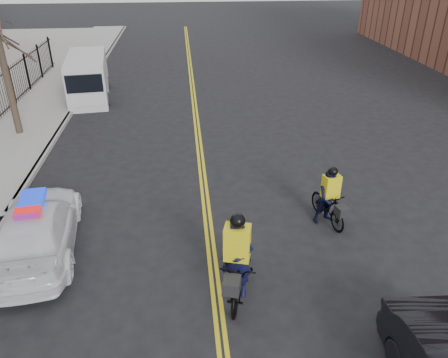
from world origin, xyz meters
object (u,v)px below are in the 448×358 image
police_cruiser (37,228)px  cyclist_near (237,267)px  cyclist_far (329,201)px  cargo_van (88,79)px

police_cruiser → cyclist_near: bearing=149.8°
police_cruiser → cyclist_far: bearing=177.2°
cargo_van → cyclist_near: cyclist_near is taller
cyclist_near → cyclist_far: size_ratio=1.28×
police_cruiser → cargo_van: (-0.96, 13.34, 0.36)m
police_cruiser → cyclist_far: cyclist_far is taller
cyclist_near → cargo_van: bearing=126.2°
cargo_van → cyclist_far: (8.98, -12.74, -0.35)m
police_cruiser → cyclist_far: (8.02, 0.60, 0.01)m
cyclist_far → police_cruiser: bearing=170.4°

